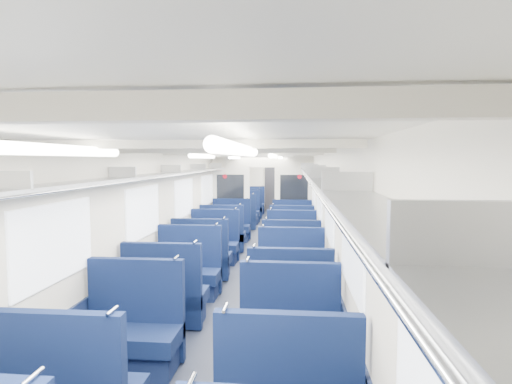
{
  "coord_description": "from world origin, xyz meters",
  "views": [
    {
      "loc": [
        0.86,
        -8.84,
        2.2
      ],
      "look_at": [
        -0.21,
        2.85,
        1.29
      ],
      "focal_mm": 28.86,
      "sensor_mm": 36.0,
      "label": 1
    }
  ],
  "objects_px": {
    "seat_8": "(166,298)",
    "seat_11": "(291,278)",
    "seat_25": "(292,210)",
    "seat_27": "(292,206)",
    "seat_10": "(188,274)",
    "bulkhead": "(262,195)",
    "seat_23": "(292,213)",
    "seat_7": "(289,341)",
    "seat_13": "(291,261)",
    "seat_12": "(202,259)",
    "seat_9": "(290,307)",
    "seat_15": "(292,248)",
    "seat_14": "(214,246)",
    "seat_17": "(292,237)",
    "seat_19": "(292,230)",
    "seat_26": "(251,206)",
    "seat_22": "(245,213)",
    "seat_18": "(231,228)",
    "seat_16": "(223,236)",
    "seat_21": "(292,219)",
    "seat_20": "(240,218)",
    "seat_6": "(132,334)",
    "seat_24": "(248,209)",
    "end_door": "(273,188)"
  },
  "relations": [
    {
      "from": "seat_8",
      "to": "seat_11",
      "type": "bearing_deg",
      "value": 33.32
    },
    {
      "from": "seat_25",
      "to": "seat_27",
      "type": "bearing_deg",
      "value": 90.0
    },
    {
      "from": "seat_10",
      "to": "seat_8",
      "type": "bearing_deg",
      "value": -90.0
    },
    {
      "from": "bulkhead",
      "to": "seat_23",
      "type": "xyz_separation_m",
      "value": [
        0.83,
        2.92,
        -0.87
      ]
    },
    {
      "from": "seat_7",
      "to": "seat_23",
      "type": "relative_size",
      "value": 1.0
    },
    {
      "from": "bulkhead",
      "to": "seat_13",
      "type": "xyz_separation_m",
      "value": [
        0.83,
        -3.85,
        -0.87
      ]
    },
    {
      "from": "seat_10",
      "to": "seat_27",
      "type": "xyz_separation_m",
      "value": [
        1.66,
        10.1,
        0.0
      ]
    },
    {
      "from": "seat_12",
      "to": "seat_9",
      "type": "bearing_deg",
      "value": -54.71
    },
    {
      "from": "seat_8",
      "to": "seat_15",
      "type": "bearing_deg",
      "value": 63.56
    },
    {
      "from": "seat_9",
      "to": "seat_14",
      "type": "xyz_separation_m",
      "value": [
        -1.66,
        3.54,
        0.0
      ]
    },
    {
      "from": "seat_17",
      "to": "seat_19",
      "type": "height_order",
      "value": "same"
    },
    {
      "from": "seat_23",
      "to": "seat_26",
      "type": "height_order",
      "value": "same"
    },
    {
      "from": "seat_15",
      "to": "seat_22",
      "type": "xyz_separation_m",
      "value": [
        -1.66,
        5.56,
        0.0
      ]
    },
    {
      "from": "seat_19",
      "to": "seat_17",
      "type": "bearing_deg",
      "value": -90.0
    },
    {
      "from": "seat_18",
      "to": "seat_15",
      "type": "bearing_deg",
      "value": -55.77
    },
    {
      "from": "seat_16",
      "to": "seat_18",
      "type": "xyz_separation_m",
      "value": [
        0.0,
        1.3,
        0.0
      ]
    },
    {
      "from": "seat_10",
      "to": "seat_25",
      "type": "relative_size",
      "value": 1.0
    },
    {
      "from": "seat_15",
      "to": "seat_23",
      "type": "height_order",
      "value": "same"
    },
    {
      "from": "seat_13",
      "to": "seat_25",
      "type": "height_order",
      "value": "same"
    },
    {
      "from": "seat_21",
      "to": "seat_23",
      "type": "height_order",
      "value": "same"
    },
    {
      "from": "seat_12",
      "to": "seat_19",
      "type": "distance_m",
      "value": 3.81
    },
    {
      "from": "seat_20",
      "to": "seat_14",
      "type": "bearing_deg",
      "value": -90.0
    },
    {
      "from": "seat_18",
      "to": "seat_25",
      "type": "height_order",
      "value": "same"
    },
    {
      "from": "seat_6",
      "to": "seat_20",
      "type": "distance_m",
      "value": 8.82
    },
    {
      "from": "seat_24",
      "to": "seat_11",
      "type": "bearing_deg",
      "value": -79.56
    },
    {
      "from": "seat_8",
      "to": "seat_17",
      "type": "height_order",
      "value": "same"
    },
    {
      "from": "seat_7",
      "to": "seat_24",
      "type": "bearing_deg",
      "value": 98.4
    },
    {
      "from": "seat_20",
      "to": "seat_23",
      "type": "height_order",
      "value": "same"
    },
    {
      "from": "seat_8",
      "to": "seat_10",
      "type": "relative_size",
      "value": 1.0
    },
    {
      "from": "seat_7",
      "to": "seat_19",
      "type": "distance_m",
      "value": 6.74
    },
    {
      "from": "end_door",
      "to": "bulkhead",
      "type": "height_order",
      "value": "bulkhead"
    },
    {
      "from": "seat_24",
      "to": "seat_23",
      "type": "bearing_deg",
      "value": -34.47
    },
    {
      "from": "end_door",
      "to": "seat_11",
      "type": "relative_size",
      "value": 1.71
    },
    {
      "from": "seat_15",
      "to": "seat_27",
      "type": "xyz_separation_m",
      "value": [
        0.0,
        7.93,
        0.0
      ]
    },
    {
      "from": "seat_13",
      "to": "seat_18",
      "type": "bearing_deg",
      "value": 114.78
    },
    {
      "from": "seat_7",
      "to": "seat_27",
      "type": "xyz_separation_m",
      "value": [
        0.0,
        12.42,
        0.0
      ]
    },
    {
      "from": "end_door",
      "to": "seat_16",
      "type": "height_order",
      "value": "end_door"
    },
    {
      "from": "seat_14",
      "to": "seat_23",
      "type": "bearing_deg",
      "value": 73.46
    },
    {
      "from": "seat_7",
      "to": "seat_17",
      "type": "distance_m",
      "value": 5.69
    },
    {
      "from": "seat_23",
      "to": "end_door",
      "type": "bearing_deg",
      "value": 102.96
    },
    {
      "from": "bulkhead",
      "to": "seat_25",
      "type": "height_order",
      "value": "bulkhead"
    },
    {
      "from": "seat_12",
      "to": "seat_25",
      "type": "xyz_separation_m",
      "value": [
        1.66,
        7.77,
        0.0
      ]
    },
    {
      "from": "seat_22",
      "to": "seat_27",
      "type": "height_order",
      "value": "same"
    },
    {
      "from": "seat_6",
      "to": "seat_27",
      "type": "xyz_separation_m",
      "value": [
        1.66,
        12.41,
        0.0
      ]
    },
    {
      "from": "bulkhead",
      "to": "seat_8",
      "type": "xyz_separation_m",
      "value": [
        -0.83,
        -6.04,
        -0.87
      ]
    },
    {
      "from": "seat_15",
      "to": "seat_16",
      "type": "bearing_deg",
      "value": 145.64
    },
    {
      "from": "seat_16",
      "to": "seat_17",
      "type": "distance_m",
      "value": 1.66
    },
    {
      "from": "seat_15",
      "to": "seat_19",
      "type": "xyz_separation_m",
      "value": [
        0.0,
        2.26,
        0.0
      ]
    },
    {
      "from": "seat_10",
      "to": "seat_16",
      "type": "distance_m",
      "value": 3.3
    },
    {
      "from": "seat_17",
      "to": "seat_27",
      "type": "bearing_deg",
      "value": 90.0
    }
  ]
}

